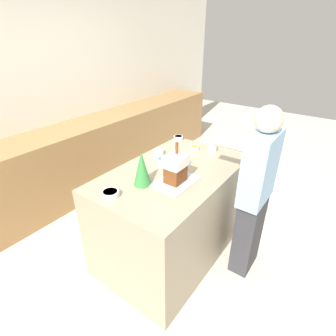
{
  "coord_description": "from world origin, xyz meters",
  "views": [
    {
      "loc": [
        -1.64,
        -1.15,
        2.0
      ],
      "look_at": [
        -0.07,
        0.0,
        0.98
      ],
      "focal_mm": 28.0,
      "sensor_mm": 36.0,
      "label": 1
    }
  ],
  "objects_px": {
    "decorative_tree": "(142,168)",
    "mug": "(212,147)",
    "candy_bowl_behind_tray": "(159,151)",
    "candy_bowl_far_left": "(194,148)",
    "candy_bowl_far_right": "(163,161)",
    "gingerbread_house": "(176,168)",
    "candy_bowl_center_rear": "(110,194)",
    "person": "(255,194)",
    "candy_bowl_front_corner": "(178,138)",
    "baking_tray": "(175,182)"
  },
  "relations": [
    {
      "from": "decorative_tree",
      "to": "candy_bowl_front_corner",
      "type": "bearing_deg",
      "value": 17.63
    },
    {
      "from": "candy_bowl_center_rear",
      "to": "mug",
      "type": "bearing_deg",
      "value": -10.55
    },
    {
      "from": "candy_bowl_far_right",
      "to": "person",
      "type": "distance_m",
      "value": 0.85
    },
    {
      "from": "candy_bowl_front_corner",
      "to": "candy_bowl_far_left",
      "type": "xyz_separation_m",
      "value": [
        -0.12,
        -0.28,
        -0.01
      ]
    },
    {
      "from": "gingerbread_house",
      "to": "candy_bowl_far_left",
      "type": "bearing_deg",
      "value": 18.34
    },
    {
      "from": "decorative_tree",
      "to": "candy_bowl_center_rear",
      "type": "bearing_deg",
      "value": 164.01
    },
    {
      "from": "candy_bowl_behind_tray",
      "to": "candy_bowl_far_right",
      "type": "distance_m",
      "value": 0.2
    },
    {
      "from": "gingerbread_house",
      "to": "person",
      "type": "distance_m",
      "value": 0.71
    },
    {
      "from": "candy_bowl_center_rear",
      "to": "gingerbread_house",
      "type": "bearing_deg",
      "value": -30.81
    },
    {
      "from": "gingerbread_house",
      "to": "decorative_tree",
      "type": "distance_m",
      "value": 0.26
    },
    {
      "from": "baking_tray",
      "to": "mug",
      "type": "relative_size",
      "value": 4.24
    },
    {
      "from": "gingerbread_house",
      "to": "candy_bowl_far_right",
      "type": "bearing_deg",
      "value": 53.2
    },
    {
      "from": "baking_tray",
      "to": "candy_bowl_far_left",
      "type": "distance_m",
      "value": 0.69
    },
    {
      "from": "candy_bowl_front_corner",
      "to": "candy_bowl_far_right",
      "type": "relative_size",
      "value": 0.84
    },
    {
      "from": "candy_bowl_front_corner",
      "to": "person",
      "type": "xyz_separation_m",
      "value": [
        -0.38,
        -1.03,
        -0.15
      ]
    },
    {
      "from": "candy_bowl_far_left",
      "to": "candy_bowl_behind_tray",
      "type": "bearing_deg",
      "value": 144.42
    },
    {
      "from": "candy_bowl_center_rear",
      "to": "person",
      "type": "bearing_deg",
      "value": -43.57
    },
    {
      "from": "candy_bowl_behind_tray",
      "to": "candy_bowl_far_left",
      "type": "bearing_deg",
      "value": -35.58
    },
    {
      "from": "candy_bowl_behind_tray",
      "to": "person",
      "type": "height_order",
      "value": "person"
    },
    {
      "from": "gingerbread_house",
      "to": "candy_bowl_behind_tray",
      "type": "xyz_separation_m",
      "value": [
        0.35,
        0.43,
        -0.1
      ]
    },
    {
      "from": "candy_bowl_center_rear",
      "to": "candy_bowl_far_left",
      "type": "xyz_separation_m",
      "value": [
        1.1,
        -0.05,
        -0.0
      ]
    },
    {
      "from": "candy_bowl_far_right",
      "to": "person",
      "type": "bearing_deg",
      "value": -77.79
    },
    {
      "from": "mug",
      "to": "person",
      "type": "xyz_separation_m",
      "value": [
        -0.34,
        -0.58,
        -0.16
      ]
    },
    {
      "from": "gingerbread_house",
      "to": "mug",
      "type": "bearing_deg",
      "value": 3.9
    },
    {
      "from": "gingerbread_house",
      "to": "candy_bowl_front_corner",
      "type": "distance_m",
      "value": 0.92
    },
    {
      "from": "mug",
      "to": "candy_bowl_far_right",
      "type": "bearing_deg",
      "value": 155.37
    },
    {
      "from": "baking_tray",
      "to": "person",
      "type": "bearing_deg",
      "value": -53.66
    },
    {
      "from": "candy_bowl_behind_tray",
      "to": "mug",
      "type": "xyz_separation_m",
      "value": [
        0.38,
        -0.39,
        0.01
      ]
    },
    {
      "from": "candy_bowl_behind_tray",
      "to": "candy_bowl_far_right",
      "type": "height_order",
      "value": "candy_bowl_behind_tray"
    },
    {
      "from": "candy_bowl_front_corner",
      "to": "candy_bowl_far_right",
      "type": "xyz_separation_m",
      "value": [
        -0.56,
        -0.21,
        -0.0
      ]
    },
    {
      "from": "decorative_tree",
      "to": "mug",
      "type": "bearing_deg",
      "value": -8.9
    },
    {
      "from": "candy_bowl_behind_tray",
      "to": "mug",
      "type": "bearing_deg",
      "value": -45.18
    },
    {
      "from": "baking_tray",
      "to": "candy_bowl_far_right",
      "type": "height_order",
      "value": "candy_bowl_far_right"
    },
    {
      "from": "candy_bowl_front_corner",
      "to": "mug",
      "type": "distance_m",
      "value": 0.45
    },
    {
      "from": "baking_tray",
      "to": "decorative_tree",
      "type": "distance_m",
      "value": 0.3
    },
    {
      "from": "candy_bowl_behind_tray",
      "to": "decorative_tree",
      "type": "bearing_deg",
      "value": -155.25
    },
    {
      "from": "person",
      "to": "candy_bowl_far_right",
      "type": "bearing_deg",
      "value": 102.21
    },
    {
      "from": "baking_tray",
      "to": "mug",
      "type": "height_order",
      "value": "mug"
    },
    {
      "from": "candy_bowl_center_rear",
      "to": "candy_bowl_far_right",
      "type": "bearing_deg",
      "value": 1.39
    },
    {
      "from": "candy_bowl_behind_tray",
      "to": "candy_bowl_center_rear",
      "type": "xyz_separation_m",
      "value": [
        -0.8,
        -0.17,
        -0.01
      ]
    },
    {
      "from": "candy_bowl_behind_tray",
      "to": "candy_bowl_front_corner",
      "type": "height_order",
      "value": "candy_bowl_behind_tray"
    },
    {
      "from": "decorative_tree",
      "to": "mug",
      "type": "xyz_separation_m",
      "value": [
        0.91,
        -0.14,
        -0.1
      ]
    },
    {
      "from": "mug",
      "to": "candy_bowl_center_rear",
      "type": "bearing_deg",
      "value": 169.45
    },
    {
      "from": "gingerbread_house",
      "to": "candy_bowl_front_corner",
      "type": "bearing_deg",
      "value": 32.72
    },
    {
      "from": "decorative_tree",
      "to": "candy_bowl_far_right",
      "type": "xyz_separation_m",
      "value": [
        0.4,
        0.09,
        -0.12
      ]
    },
    {
      "from": "gingerbread_house",
      "to": "decorative_tree",
      "type": "height_order",
      "value": "gingerbread_house"
    },
    {
      "from": "gingerbread_house",
      "to": "decorative_tree",
      "type": "bearing_deg",
      "value": 133.41
    },
    {
      "from": "candy_bowl_behind_tray",
      "to": "person",
      "type": "bearing_deg",
      "value": -87.32
    },
    {
      "from": "candy_bowl_behind_tray",
      "to": "mug",
      "type": "distance_m",
      "value": 0.54
    },
    {
      "from": "decorative_tree",
      "to": "candy_bowl_behind_tray",
      "type": "bearing_deg",
      "value": 24.75
    }
  ]
}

